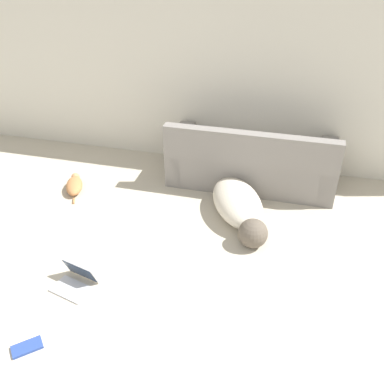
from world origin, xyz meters
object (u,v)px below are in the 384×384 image
(couch, at_px, (251,164))
(book_blue, at_px, (27,347))
(laptop_open, at_px, (76,278))
(cat, at_px, (74,185))
(dog, at_px, (239,206))

(couch, xyz_separation_m, book_blue, (-1.37, -2.96, -0.26))
(book_blue, bearing_deg, laptop_open, 85.44)
(cat, bearing_deg, laptop_open, -176.21)
(cat, height_order, laptop_open, laptop_open)
(cat, relative_size, laptop_open, 1.38)
(couch, height_order, book_blue, couch)
(couch, distance_m, book_blue, 3.28)
(couch, bearing_deg, dog, 88.96)
(couch, relative_size, laptop_open, 4.91)
(dog, distance_m, book_blue, 2.55)
(dog, height_order, book_blue, dog)
(couch, bearing_deg, laptop_open, 59.41)
(cat, xyz_separation_m, laptop_open, (0.80, -1.51, 0.01))
(couch, xyz_separation_m, cat, (-2.11, -0.71, -0.21))
(laptop_open, bearing_deg, cat, 132.50)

